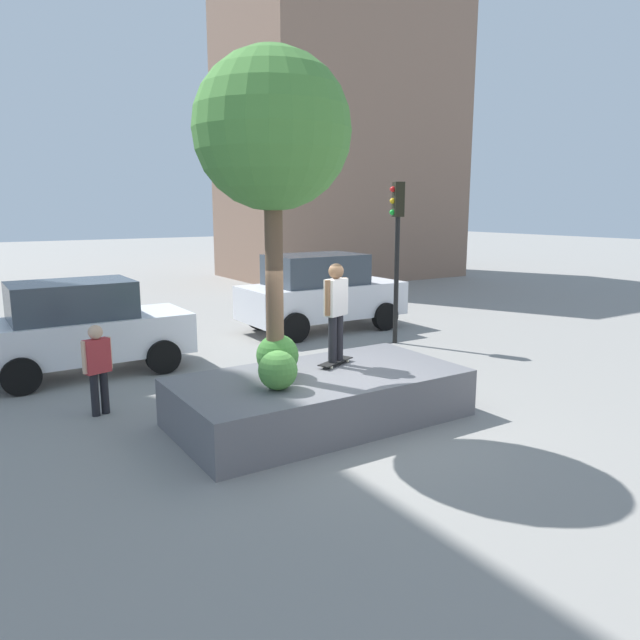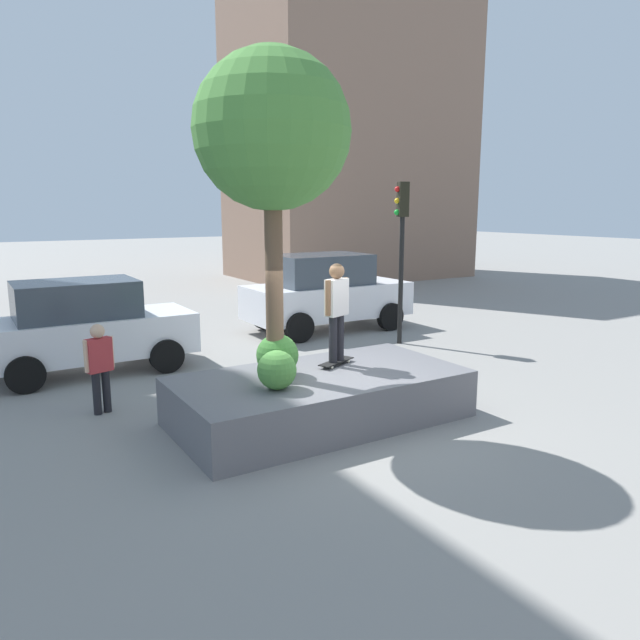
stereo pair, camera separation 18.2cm
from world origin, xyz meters
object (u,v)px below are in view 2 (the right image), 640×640
Objects in this scene: bystander_watching at (100,362)px; skateboarder at (337,305)px; plaza_tree at (272,133)px; sedan_parked at (86,326)px; police_car at (326,292)px; traffic_light_corner at (402,234)px; skateboard at (336,362)px; planter_ledge at (320,397)px.

skateboarder is at bearing -28.09° from bystander_watching.
sedan_parked is (-2.02, 4.77, -3.54)m from plaza_tree.
police_car is 1.15× the size of traffic_light_corner.
skateboarder is 6.76m from police_car.
bystander_watching is (-3.53, 1.88, 0.05)m from skateboard.
police_car is (3.40, 5.80, 0.26)m from skateboard.
planter_ledge is 0.78m from skateboard.
plaza_tree reaches higher than planter_ledge.
police_car reaches higher than sedan_parked.
bystander_watching is at bearing -150.52° from police_car.
planter_ledge is at bearing -147.62° from skateboard.
police_car is 7.96m from bystander_watching.
bystander_watching is at bearing -95.95° from sedan_parked.
skateboard is 5.69m from sedan_parked.
planter_ledge is 7.33m from police_car.
skateboarder reaches higher than bystander_watching.
planter_ledge is 3.03× the size of bystander_watching.
skateboard is 0.19× the size of sedan_parked.
sedan_parked reaches higher than bystander_watching.
police_car reaches higher than bystander_watching.
sedan_parked is at bearing 112.90° from plaza_tree.
traffic_light_corner is (4.67, 3.73, 2.41)m from planter_ledge.
skateboarder is 4.11m from bystander_watching.
plaza_tree is 2.98m from skateboarder.
sedan_parked is 0.91× the size of police_car.
traffic_light_corner is (4.14, 3.39, 0.97)m from skateboarder.
planter_ledge is 1.11× the size of sedan_parked.
plaza_tree is 1.22× the size of traffic_light_corner.
traffic_light_corner is 8.04m from bystander_watching.
police_car reaches higher than skateboard.
sedan_parked reaches higher than planter_ledge.
skateboard is 5.70m from traffic_light_corner.
planter_ledge is 5.73m from sedan_parked.
bystander_watching reaches higher than skateboard.
skateboard is at bearing -140.64° from traffic_light_corner.
plaza_tree is 2.97× the size of skateboarder.
skateboarder is (0.00, 0.00, 0.99)m from skateboard.
skateboard is 4.00m from bystander_watching.
traffic_light_corner is at bearing -9.91° from sedan_parked.
bystander_watching reaches higher than planter_ledge.
traffic_light_corner is at bearing 11.15° from bystander_watching.
skateboarder is (0.54, 0.34, 1.43)m from planter_ledge.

